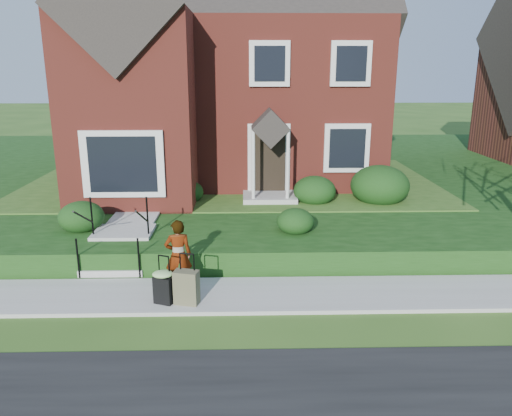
{
  "coord_description": "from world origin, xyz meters",
  "views": [
    {
      "loc": [
        0.42,
        -9.24,
        4.45
      ],
      "look_at": [
        0.7,
        2.0,
        1.31
      ],
      "focal_mm": 35.0,
      "sensor_mm": 36.0,
      "label": 1
    }
  ],
  "objects_px": {
    "suitcase_black": "(163,285)",
    "suitcase_olive": "(187,287)",
    "front_steps": "(120,245)",
    "woman": "(178,255)"
  },
  "relations": [
    {
      "from": "suitcase_black",
      "to": "suitcase_olive",
      "type": "height_order",
      "value": "suitcase_olive"
    },
    {
      "from": "front_steps",
      "to": "woman",
      "type": "height_order",
      "value": "front_steps"
    },
    {
      "from": "front_steps",
      "to": "suitcase_olive",
      "type": "relative_size",
      "value": 2.01
    },
    {
      "from": "woman",
      "to": "front_steps",
      "type": "bearing_deg",
      "value": -56.53
    },
    {
      "from": "suitcase_black",
      "to": "front_steps",
      "type": "bearing_deg",
      "value": 143.11
    },
    {
      "from": "suitcase_black",
      "to": "suitcase_olive",
      "type": "xyz_separation_m",
      "value": [
        0.45,
        -0.02,
        -0.04
      ]
    },
    {
      "from": "suitcase_black",
      "to": "suitcase_olive",
      "type": "relative_size",
      "value": 0.96
    },
    {
      "from": "front_steps",
      "to": "suitcase_black",
      "type": "bearing_deg",
      "value": -58.69
    },
    {
      "from": "woman",
      "to": "suitcase_olive",
      "type": "height_order",
      "value": "woman"
    },
    {
      "from": "front_steps",
      "to": "woman",
      "type": "relative_size",
      "value": 1.36
    }
  ]
}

